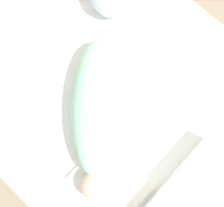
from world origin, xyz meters
name	(u,v)px	position (x,y,z in m)	size (l,w,h in m)	color
ground_plane	(123,114)	(0.00, 0.00, 0.00)	(12.00, 12.00, 0.00)	#7A6B56
bed_mattress	(124,109)	(0.00, 0.00, 0.11)	(1.54, 1.05, 0.21)	white
burp_cloth	(110,183)	(-0.16, 0.26, 0.22)	(0.26, 0.20, 0.02)	white
swaddled_baby	(97,109)	(0.05, 0.10, 0.30)	(0.49, 0.52, 0.17)	#99D6B2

